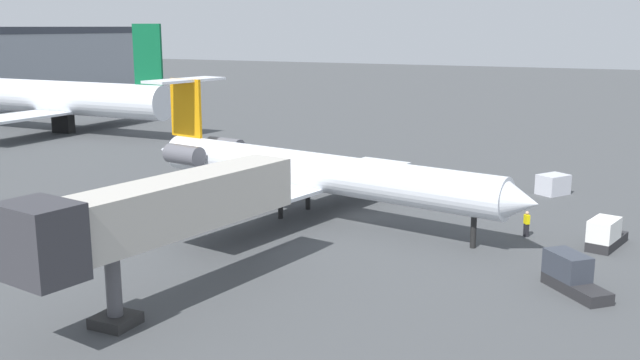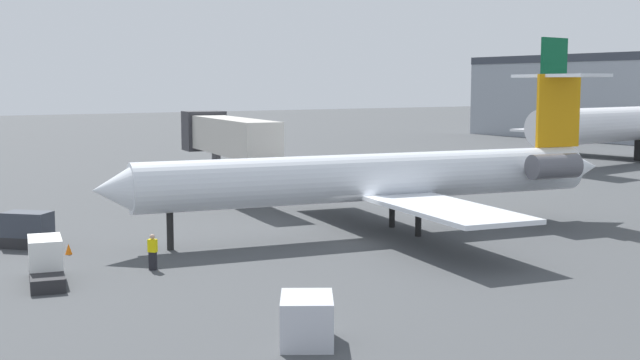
{
  "view_description": "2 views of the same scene",
  "coord_description": "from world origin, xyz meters",
  "px_view_note": "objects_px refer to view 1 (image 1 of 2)",
  "views": [
    {
      "loc": [
        -45.48,
        -19.19,
        13.28
      ],
      "look_at": [
        0.89,
        2.7,
        2.26
      ],
      "focal_mm": 40.25,
      "sensor_mm": 36.0,
      "label": 1
    },
    {
      "loc": [
        35.79,
        -26.36,
        8.61
      ],
      "look_at": [
        -1.32,
        -1.75,
        3.38
      ],
      "focal_mm": 45.85,
      "sensor_mm": 36.0,
      "label": 2
    }
  ],
  "objects_px": {
    "regional_jet": "(306,170)",
    "baggage_tug_lead": "(571,275)",
    "parked_airliner_west_mid": "(62,98)",
    "cargo_container_uld": "(553,184)",
    "traffic_cone_near": "(549,263)",
    "ground_crew_marshaller": "(527,224)",
    "jet_bridge": "(151,214)",
    "baggage_tug_trailing": "(605,235)"
  },
  "relations": [
    {
      "from": "baggage_tug_trailing",
      "to": "parked_airliner_west_mid",
      "type": "height_order",
      "value": "parked_airliner_west_mid"
    },
    {
      "from": "parked_airliner_west_mid",
      "to": "regional_jet",
      "type": "bearing_deg",
      "value": -117.09
    },
    {
      "from": "jet_bridge",
      "to": "baggage_tug_trailing",
      "type": "bearing_deg",
      "value": -43.74
    },
    {
      "from": "cargo_container_uld",
      "to": "traffic_cone_near",
      "type": "height_order",
      "value": "cargo_container_uld"
    },
    {
      "from": "baggage_tug_lead",
      "to": "traffic_cone_near",
      "type": "xyz_separation_m",
      "value": [
        3.22,
        1.5,
        -0.56
      ]
    },
    {
      "from": "baggage_tug_trailing",
      "to": "ground_crew_marshaller",
      "type": "bearing_deg",
      "value": 84.71
    },
    {
      "from": "cargo_container_uld",
      "to": "traffic_cone_near",
      "type": "bearing_deg",
      "value": -172.9
    },
    {
      "from": "regional_jet",
      "to": "parked_airliner_west_mid",
      "type": "bearing_deg",
      "value": 62.91
    },
    {
      "from": "ground_crew_marshaller",
      "to": "cargo_container_uld",
      "type": "relative_size",
      "value": 0.59
    },
    {
      "from": "baggage_tug_lead",
      "to": "traffic_cone_near",
      "type": "relative_size",
      "value": 7.01
    },
    {
      "from": "ground_crew_marshaller",
      "to": "parked_airliner_west_mid",
      "type": "relative_size",
      "value": 0.05
    },
    {
      "from": "jet_bridge",
      "to": "cargo_container_uld",
      "type": "bearing_deg",
      "value": -22.69
    },
    {
      "from": "regional_jet",
      "to": "jet_bridge",
      "type": "xyz_separation_m",
      "value": [
        -18.58,
        -1.12,
        1.36
      ]
    },
    {
      "from": "cargo_container_uld",
      "to": "jet_bridge",
      "type": "bearing_deg",
      "value": 157.31
    },
    {
      "from": "baggage_tug_lead",
      "to": "baggage_tug_trailing",
      "type": "bearing_deg",
      "value": -7.01
    },
    {
      "from": "traffic_cone_near",
      "to": "ground_crew_marshaller",
      "type": "bearing_deg",
      "value": 21.4
    },
    {
      "from": "baggage_tug_lead",
      "to": "ground_crew_marshaller",
      "type": "bearing_deg",
      "value": 22.7
    },
    {
      "from": "traffic_cone_near",
      "to": "parked_airliner_west_mid",
      "type": "xyz_separation_m",
      "value": [
        27.76,
        63.3,
        4.11
      ]
    },
    {
      "from": "baggage_tug_lead",
      "to": "baggage_tug_trailing",
      "type": "height_order",
      "value": "same"
    },
    {
      "from": "ground_crew_marshaller",
      "to": "baggage_tug_lead",
      "type": "height_order",
      "value": "baggage_tug_lead"
    },
    {
      "from": "ground_crew_marshaller",
      "to": "traffic_cone_near",
      "type": "bearing_deg",
      "value": -158.6
    },
    {
      "from": "baggage_tug_lead",
      "to": "parked_airliner_west_mid",
      "type": "bearing_deg",
      "value": 64.45
    },
    {
      "from": "jet_bridge",
      "to": "regional_jet",
      "type": "bearing_deg",
      "value": 3.44
    },
    {
      "from": "baggage_tug_trailing",
      "to": "traffic_cone_near",
      "type": "height_order",
      "value": "baggage_tug_trailing"
    },
    {
      "from": "regional_jet",
      "to": "traffic_cone_near",
      "type": "relative_size",
      "value": 57.67
    },
    {
      "from": "ground_crew_marshaller",
      "to": "baggage_tug_lead",
      "type": "relative_size",
      "value": 0.44
    },
    {
      "from": "traffic_cone_near",
      "to": "jet_bridge",
      "type": "bearing_deg",
      "value": 131.48
    },
    {
      "from": "jet_bridge",
      "to": "baggage_tug_trailing",
      "type": "distance_m",
      "value": 27.4
    },
    {
      "from": "baggage_tug_trailing",
      "to": "baggage_tug_lead",
      "type": "bearing_deg",
      "value": 172.99
    },
    {
      "from": "ground_crew_marshaller",
      "to": "baggage_tug_trailing",
      "type": "relative_size",
      "value": 0.4
    },
    {
      "from": "cargo_container_uld",
      "to": "traffic_cone_near",
      "type": "xyz_separation_m",
      "value": [
        -18.83,
        -2.34,
        -0.53
      ]
    },
    {
      "from": "baggage_tug_trailing",
      "to": "parked_airliner_west_mid",
      "type": "relative_size",
      "value": 0.13
    },
    {
      "from": "cargo_container_uld",
      "to": "parked_airliner_west_mid",
      "type": "distance_m",
      "value": 61.71
    },
    {
      "from": "parked_airliner_west_mid",
      "to": "baggage_tug_trailing",
      "type": "bearing_deg",
      "value": -108.87
    },
    {
      "from": "baggage_tug_lead",
      "to": "parked_airliner_west_mid",
      "type": "relative_size",
      "value": 0.12
    },
    {
      "from": "cargo_container_uld",
      "to": "baggage_tug_lead",
      "type": "bearing_deg",
      "value": -170.12
    },
    {
      "from": "ground_crew_marshaller",
      "to": "traffic_cone_near",
      "type": "distance_m",
      "value": 6.15
    },
    {
      "from": "jet_bridge",
      "to": "baggage_tug_lead",
      "type": "relative_size",
      "value": 4.22
    },
    {
      "from": "traffic_cone_near",
      "to": "cargo_container_uld",
      "type": "bearing_deg",
      "value": 7.1
    },
    {
      "from": "traffic_cone_near",
      "to": "parked_airliner_west_mid",
      "type": "bearing_deg",
      "value": 66.32
    },
    {
      "from": "regional_jet",
      "to": "jet_bridge",
      "type": "relative_size",
      "value": 1.95
    },
    {
      "from": "regional_jet",
      "to": "baggage_tug_lead",
      "type": "height_order",
      "value": "regional_jet"
    }
  ]
}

